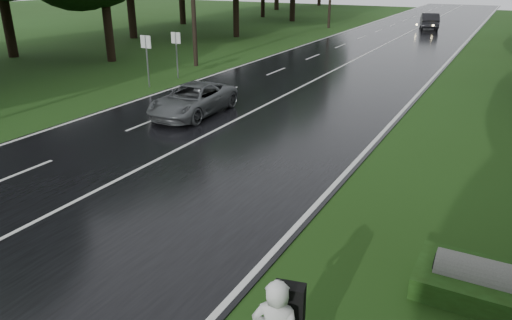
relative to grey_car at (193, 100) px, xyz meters
The scene contains 13 objects.
ground 10.14m from the grey_car, 78.39° to the right, with size 160.00×160.00×0.00m, color #1C3E12.
road 10.32m from the grey_car, 78.60° to the left, with size 12.00×140.00×0.04m, color black.
lane_center 10.32m from the grey_car, 78.60° to the left, with size 0.12×140.00×0.01m, color silver.
grey_car is the anchor object (origin of this frame).
far_car 38.28m from the grey_car, 85.19° to the left, with size 1.70×4.88×1.61m, color black.
culvert 14.09m from the grey_car, 32.33° to the right, with size 0.76×0.76×1.53m, color slate.
utility_pole_mid 11.46m from the grey_car, 124.39° to the left, with size 1.80×0.28×9.24m, color black, non-canonical shape.
utility_pole_far 34.82m from the grey_car, 100.70° to the left, with size 1.80×0.28×10.34m, color black, non-canonical shape.
road_sign_a 6.14m from the grey_car, 147.85° to the left, with size 0.65×0.10×2.70m, color white, non-canonical shape.
road_sign_b 7.78m from the grey_car, 131.78° to the left, with size 0.62×0.10×2.59m, color white, non-canonical shape.
tree_left_d 14.97m from the grey_car, 147.05° to the left, with size 8.29×8.29×12.95m, color black, non-canonical shape.
tree_left_e 25.93m from the grey_car, 116.35° to the left, with size 8.67×8.67×13.55m, color black, non-canonical shape.
tree_left_f 41.16m from the grey_car, 108.32° to the left, with size 9.64×9.64×15.07m, color black, non-canonical shape.
Camera 1 is at (9.77, -6.39, 5.85)m, focal length 33.65 mm.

